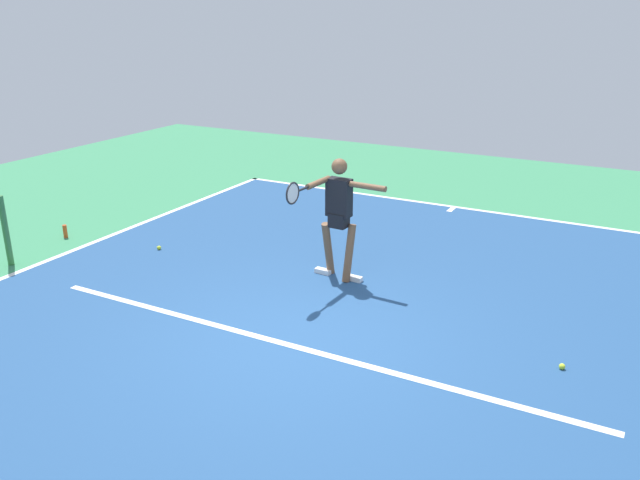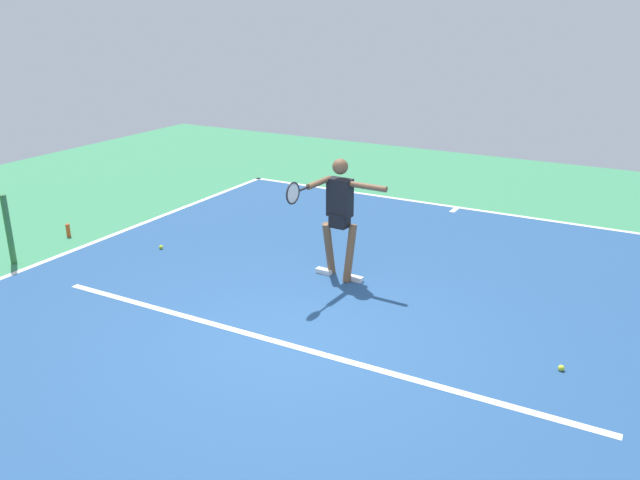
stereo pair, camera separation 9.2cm
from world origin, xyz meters
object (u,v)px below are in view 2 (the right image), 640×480
(net_post, at_px, (9,230))
(tennis_ball_near_service_line, at_px, (346,204))
(tennis_player, at_px, (339,211))
(tennis_ball_centre_court, at_px, (161,247))
(water_bottle, at_px, (68,230))
(tennis_ball_far_corner, at_px, (561,368))

(net_post, relative_size, tennis_ball_near_service_line, 16.21)
(net_post, distance_m, tennis_player, 4.94)
(tennis_ball_centre_court, bearing_deg, tennis_ball_near_service_line, -113.02)
(net_post, distance_m, tennis_ball_centre_court, 2.23)
(tennis_ball_near_service_line, distance_m, tennis_ball_centre_court, 3.87)
(tennis_ball_near_service_line, relative_size, tennis_ball_centre_court, 1.00)
(tennis_ball_near_service_line, bearing_deg, tennis_ball_centre_court, 66.98)
(tennis_ball_near_service_line, distance_m, water_bottle, 5.07)
(tennis_player, bearing_deg, tennis_ball_centre_court, 9.30)
(tennis_player, distance_m, tennis_ball_far_corner, 3.55)
(tennis_ball_near_service_line, bearing_deg, tennis_ball_far_corner, 137.65)
(tennis_player, relative_size, tennis_ball_near_service_line, 26.36)
(net_post, xyz_separation_m, tennis_ball_near_service_line, (-3.04, -5.10, -0.50))
(tennis_ball_near_service_line, height_order, water_bottle, water_bottle)
(tennis_ball_near_service_line, height_order, tennis_ball_far_corner, same)
(net_post, height_order, water_bottle, net_post)
(tennis_ball_near_service_line, bearing_deg, water_bottle, 49.53)
(net_post, xyz_separation_m, tennis_ball_centre_court, (-1.53, -1.54, -0.50))
(tennis_ball_near_service_line, relative_size, tennis_ball_far_corner, 1.00)
(tennis_player, bearing_deg, tennis_ball_near_service_line, -61.76)
(tennis_ball_near_service_line, xyz_separation_m, water_bottle, (3.29, 3.85, 0.08))
(water_bottle, bearing_deg, tennis_ball_far_corner, 176.63)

